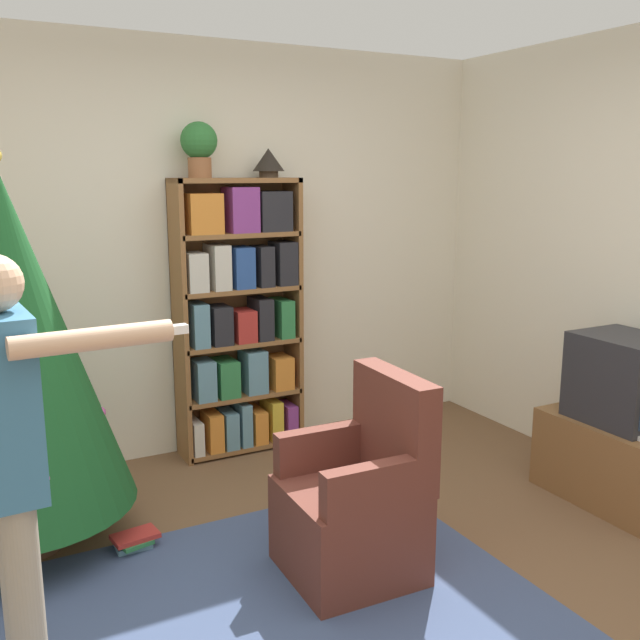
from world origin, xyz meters
The scene contains 13 objects.
ground_plane centered at (0.00, 0.00, 0.00)m, with size 14.00×14.00×0.00m, color brown.
wall_back centered at (0.00, 2.15, 1.30)m, with size 8.00×0.10×2.60m.
area_rug centered at (-0.54, 0.21, 0.00)m, with size 2.73×1.70×0.01m.
bookshelf centered at (0.28, 1.94, 0.89)m, with size 0.80×0.26×1.76m.
tv_stand centered at (1.85, 0.27, 0.23)m, with size 0.51×0.78×0.46m.
television centered at (1.85, 0.27, 0.70)m, with size 0.42×0.50×0.48m.
game_remote centered at (1.69, 0.04, 0.47)m, with size 0.04×0.12×0.02m.
christmas_tree centered at (-1.12, 1.26, 1.02)m, with size 1.06×1.06×1.91m.
armchair centered at (0.20, 0.32, 0.32)m, with size 0.59×0.58×0.92m.
standing_person centered at (-1.22, 0.10, 0.92)m, with size 0.65×0.47×1.56m.
potted_plant centered at (0.05, 1.95, 1.96)m, with size 0.22×0.22×0.33m.
table_lamp centered at (0.50, 1.95, 1.87)m, with size 0.20×0.20×0.18m.
book_pile_near_tree centered at (-0.67, 0.99, 0.04)m, with size 0.23×0.17×0.07m.
Camera 1 is at (-1.35, -2.24, 1.80)m, focal length 40.00 mm.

